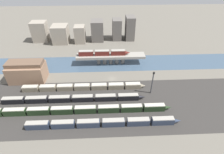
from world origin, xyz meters
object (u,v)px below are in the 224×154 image
object	(u,v)px
train_yard_far	(74,99)
signal_tower	(152,83)
train_on_bridge	(104,53)
train_yard_mid	(76,110)
train_yard_near	(103,123)
train_yard_outer	(84,87)
warehouse_building	(27,71)

from	to	relation	value
train_yard_far	signal_tower	distance (m)	44.94
train_on_bridge	train_yard_mid	world-z (taller)	train_on_bridge
train_on_bridge	signal_tower	bearing A→B (deg)	-52.30
train_yard_near	train_on_bridge	bearing A→B (deg)	89.17
train_yard_near	train_yard_mid	world-z (taller)	train_yard_mid
train_yard_outer	train_yard_near	bearing A→B (deg)	-67.74
train_yard_far	train_yard_outer	size ratio (longest dim) A/B	1.07
train_on_bridge	warehouse_building	size ratio (longest dim) A/B	1.67
train_yard_near	train_yard_far	size ratio (longest dim) A/B	0.94
train_yard_mid	train_yard_far	size ratio (longest dim) A/B	1.24
train_yard_near	warehouse_building	bearing A→B (deg)	140.51
train_yard_mid	warehouse_building	size ratio (longest dim) A/B	4.41
train_yard_near	train_yard_outer	size ratio (longest dim) A/B	1.00
train_on_bridge	train_yard_far	distance (m)	44.22
train_yard_outer	warehouse_building	bearing A→B (deg)	162.38
train_yard_near	train_yard_outer	xyz separation A→B (m)	(-11.47, 28.03, -0.16)
train_yard_mid	signal_tower	size ratio (longest dim) A/B	6.64
train_on_bridge	warehouse_building	distance (m)	52.33
train_on_bridge	train_yard_mid	bearing A→B (deg)	-106.83
train_yard_far	signal_tower	world-z (taller)	signal_tower
train_yard_mid	train_on_bridge	bearing A→B (deg)	73.17
train_yard_near	train_yard_outer	bearing A→B (deg)	112.26
signal_tower	train_yard_mid	bearing A→B (deg)	-161.66
train_yard_far	signal_tower	size ratio (longest dim) A/B	5.34
train_on_bridge	train_yard_far	world-z (taller)	train_on_bridge
train_yard_near	train_yard_far	distance (m)	24.16
train_yard_far	train_yard_outer	xyz separation A→B (m)	(4.85, 10.22, -0.08)
train_yard_mid	train_yard_far	distance (m)	9.17
train_yard_outer	signal_tower	xyz separation A→B (m)	(39.43, -5.18, 5.91)
train_on_bridge	train_yard_outer	size ratio (longest dim) A/B	0.50
train_yard_outer	train_yard_mid	bearing A→B (deg)	-97.50
train_on_bridge	train_yard_near	size ratio (longest dim) A/B	0.50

